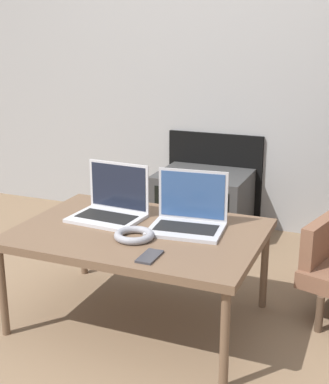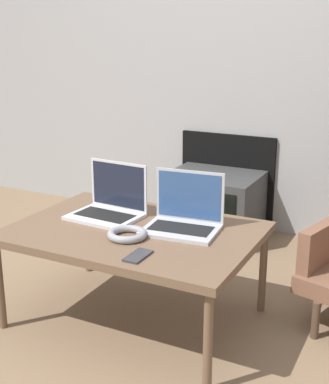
{
  "view_description": "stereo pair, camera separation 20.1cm",
  "coord_description": "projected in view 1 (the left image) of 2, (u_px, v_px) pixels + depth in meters",
  "views": [
    {
      "loc": [
        0.96,
        -1.66,
        1.3
      ],
      "look_at": [
        0.0,
        0.67,
        0.55
      ],
      "focal_mm": 50.0,
      "sensor_mm": 36.0,
      "label": 1
    },
    {
      "loc": [
        1.14,
        -1.58,
        1.3
      ],
      "look_at": [
        0.0,
        0.67,
        0.55
      ],
      "focal_mm": 50.0,
      "sensor_mm": 36.0,
      "label": 2
    }
  ],
  "objects": [
    {
      "name": "headphones",
      "position": [
        134.0,
        235.0,
        2.29
      ],
      "size": [
        0.17,
        0.17,
        0.03
      ],
      "color": "gray",
      "rests_on": "table"
    },
    {
      "name": "laptop_left",
      "position": [
        111.0,
        206.0,
        2.55
      ],
      "size": [
        0.34,
        0.27,
        0.25
      ],
      "rotation": [
        0.0,
        0.0,
        -0.07
      ],
      "color": "silver",
      "rests_on": "table"
    },
    {
      "name": "ground_plane",
      "position": [
        102.0,
        362.0,
        2.2
      ],
      "size": [
        14.0,
        14.0,
        0.0
      ],
      "primitive_type": "plane",
      "color": "#7A6047"
    },
    {
      "name": "tv",
      "position": [
        203.0,
        204.0,
        3.54
      ],
      "size": [
        0.59,
        0.49,
        0.42
      ],
      "color": "#383838",
      "rests_on": "ground_plane"
    },
    {
      "name": "wall_back",
      "position": [
        233.0,
        35.0,
        3.46
      ],
      "size": [
        7.0,
        0.08,
        2.6
      ],
      "color": "#999999",
      "rests_on": "ground_plane"
    },
    {
      "name": "phone",
      "position": [
        150.0,
        256.0,
        2.1
      ],
      "size": [
        0.07,
        0.14,
        0.01
      ],
      "color": "#333338",
      "rests_on": "table"
    },
    {
      "name": "table",
      "position": [
        139.0,
        237.0,
        2.41
      ],
      "size": [
        1.09,
        0.77,
        0.45
      ],
      "color": "brown",
      "rests_on": "ground_plane"
    },
    {
      "name": "laptop_right",
      "position": [
        189.0,
        216.0,
        2.41
      ],
      "size": [
        0.35,
        0.28,
        0.25
      ],
      "rotation": [
        0.0,
        0.0,
        0.1
      ],
      "color": "#B2B2B7",
      "rests_on": "table"
    }
  ]
}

